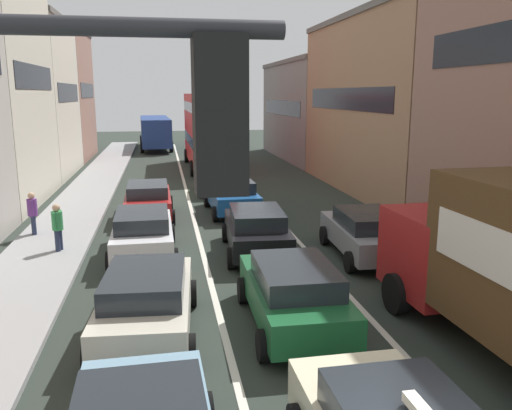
{
  "coord_description": "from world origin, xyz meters",
  "views": [
    {
      "loc": [
        -2.86,
        -4.04,
        5.07
      ],
      "look_at": [
        0.0,
        12.0,
        1.6
      ],
      "focal_mm": 36.8,
      "sensor_mm": 36.0,
      "label": 1
    }
  ],
  "objects_px": {
    "sedan_right_lane_behind_truck": "(366,233)",
    "bus_mid_queue_primary": "(207,127)",
    "coupe_centre_lane_fourth": "(232,195)",
    "pedestrian_mid_sidewalk": "(58,226)",
    "sedan_left_lane_fourth": "(148,199)",
    "hatchback_centre_lane_third": "(256,230)",
    "sedan_centre_lane_fifth": "(218,177)",
    "sedan_left_lane_third": "(143,232)",
    "pedestrian_near_kerb": "(33,212)",
    "bus_far_queue_secondary": "(155,130)",
    "sedan_centre_lane_second": "(294,292)",
    "wagon_left_lane_second": "(147,300)"
  },
  "relations": [
    {
      "from": "sedan_right_lane_behind_truck",
      "to": "bus_mid_queue_primary",
      "type": "bearing_deg",
      "value": 11.56
    },
    {
      "from": "coupe_centre_lane_fourth",
      "to": "pedestrian_mid_sidewalk",
      "type": "bearing_deg",
      "value": 126.46
    },
    {
      "from": "sedan_left_lane_fourth",
      "to": "hatchback_centre_lane_third",
      "type": "bearing_deg",
      "value": -148.37
    },
    {
      "from": "sedan_left_lane_fourth",
      "to": "sedan_centre_lane_fifth",
      "type": "xyz_separation_m",
      "value": [
        3.44,
        5.42,
        0.0
      ]
    },
    {
      "from": "sedan_left_lane_third",
      "to": "pedestrian_near_kerb",
      "type": "height_order",
      "value": "pedestrian_near_kerb"
    },
    {
      "from": "pedestrian_mid_sidewalk",
      "to": "sedan_right_lane_behind_truck",
      "type": "bearing_deg",
      "value": 3.05
    },
    {
      "from": "sedan_left_lane_third",
      "to": "coupe_centre_lane_fourth",
      "type": "xyz_separation_m",
      "value": [
        3.57,
        5.64,
        0.0
      ]
    },
    {
      "from": "bus_far_queue_secondary",
      "to": "sedan_centre_lane_fifth",
      "type": "bearing_deg",
      "value": -173.94
    },
    {
      "from": "sedan_centre_lane_second",
      "to": "bus_far_queue_secondary",
      "type": "height_order",
      "value": "bus_far_queue_secondary"
    },
    {
      "from": "hatchback_centre_lane_third",
      "to": "pedestrian_mid_sidewalk",
      "type": "xyz_separation_m",
      "value": [
        -6.25,
        0.99,
        0.15
      ]
    },
    {
      "from": "sedan_centre_lane_fifth",
      "to": "bus_mid_queue_primary",
      "type": "bearing_deg",
      "value": 1.11
    },
    {
      "from": "sedan_centre_lane_fifth",
      "to": "pedestrian_mid_sidewalk",
      "type": "relative_size",
      "value": 2.64
    },
    {
      "from": "bus_far_queue_secondary",
      "to": "coupe_centre_lane_fourth",
      "type": "bearing_deg",
      "value": -175.28
    },
    {
      "from": "bus_mid_queue_primary",
      "to": "pedestrian_mid_sidewalk",
      "type": "height_order",
      "value": "bus_mid_queue_primary"
    },
    {
      "from": "sedan_right_lane_behind_truck",
      "to": "pedestrian_mid_sidewalk",
      "type": "relative_size",
      "value": 2.64
    },
    {
      "from": "sedan_centre_lane_second",
      "to": "sedan_right_lane_behind_truck",
      "type": "height_order",
      "value": "same"
    },
    {
      "from": "sedan_right_lane_behind_truck",
      "to": "bus_mid_queue_primary",
      "type": "distance_m",
      "value": 21.05
    },
    {
      "from": "coupe_centre_lane_fourth",
      "to": "sedan_centre_lane_fifth",
      "type": "height_order",
      "value": "same"
    },
    {
      "from": "sedan_centre_lane_second",
      "to": "bus_mid_queue_primary",
      "type": "height_order",
      "value": "bus_mid_queue_primary"
    },
    {
      "from": "sedan_left_lane_fourth",
      "to": "pedestrian_near_kerb",
      "type": "xyz_separation_m",
      "value": [
        -3.97,
        -2.36,
        0.15
      ]
    },
    {
      "from": "hatchback_centre_lane_third",
      "to": "sedan_right_lane_behind_truck",
      "type": "distance_m",
      "value": 3.45
    },
    {
      "from": "wagon_left_lane_second",
      "to": "hatchback_centre_lane_third",
      "type": "relative_size",
      "value": 1.0
    },
    {
      "from": "bus_mid_queue_primary",
      "to": "pedestrian_mid_sidewalk",
      "type": "distance_m",
      "value": 19.91
    },
    {
      "from": "bus_far_queue_secondary",
      "to": "pedestrian_near_kerb",
      "type": "distance_m",
      "value": 30.9
    },
    {
      "from": "bus_far_queue_secondary",
      "to": "pedestrian_near_kerb",
      "type": "height_order",
      "value": "bus_far_queue_secondary"
    },
    {
      "from": "hatchback_centre_lane_third",
      "to": "coupe_centre_lane_fourth",
      "type": "height_order",
      "value": "same"
    },
    {
      "from": "sedan_centre_lane_second",
      "to": "wagon_left_lane_second",
      "type": "bearing_deg",
      "value": 88.75
    },
    {
      "from": "sedan_centre_lane_fifth",
      "to": "bus_far_queue_secondary",
      "type": "xyz_separation_m",
      "value": [
        -3.41,
        22.86,
        0.96
      ]
    },
    {
      "from": "wagon_left_lane_second",
      "to": "sedan_left_lane_fourth",
      "type": "distance_m",
      "value": 10.96
    },
    {
      "from": "coupe_centre_lane_fourth",
      "to": "bus_far_queue_secondary",
      "type": "xyz_separation_m",
      "value": [
        -3.49,
        27.91,
        0.96
      ]
    },
    {
      "from": "sedan_left_lane_third",
      "to": "sedan_right_lane_behind_truck",
      "type": "distance_m",
      "value": 7.01
    },
    {
      "from": "sedan_left_lane_third",
      "to": "coupe_centre_lane_fourth",
      "type": "bearing_deg",
      "value": -33.04
    },
    {
      "from": "bus_far_queue_secondary",
      "to": "bus_mid_queue_primary",
      "type": "bearing_deg",
      "value": -167.91
    },
    {
      "from": "wagon_left_lane_second",
      "to": "hatchback_centre_lane_third",
      "type": "height_order",
      "value": "same"
    },
    {
      "from": "sedan_right_lane_behind_truck",
      "to": "bus_far_queue_secondary",
      "type": "relative_size",
      "value": 0.41
    },
    {
      "from": "bus_mid_queue_primary",
      "to": "wagon_left_lane_second",
      "type": "bearing_deg",
      "value": 171.72
    },
    {
      "from": "sedan_left_lane_fourth",
      "to": "sedan_right_lane_behind_truck",
      "type": "bearing_deg",
      "value": -134.43
    },
    {
      "from": "sedan_left_lane_third",
      "to": "sedan_centre_lane_fifth",
      "type": "xyz_separation_m",
      "value": [
        3.49,
        10.7,
        0.0
      ]
    },
    {
      "from": "wagon_left_lane_second",
      "to": "coupe_centre_lane_fourth",
      "type": "relative_size",
      "value": 1.01
    },
    {
      "from": "sedan_left_lane_third",
      "to": "bus_mid_queue_primary",
      "type": "xyz_separation_m",
      "value": [
        3.73,
        19.44,
        2.03
      ]
    },
    {
      "from": "bus_far_queue_secondary",
      "to": "pedestrian_near_kerb",
      "type": "bearing_deg",
      "value": 170.14
    },
    {
      "from": "sedan_left_lane_third",
      "to": "bus_mid_queue_primary",
      "type": "relative_size",
      "value": 0.41
    },
    {
      "from": "sedan_centre_lane_fifth",
      "to": "hatchback_centre_lane_third",
      "type": "bearing_deg",
      "value": -176.78
    },
    {
      "from": "sedan_centre_lane_second",
      "to": "coupe_centre_lane_fourth",
      "type": "bearing_deg",
      "value": 0.2
    },
    {
      "from": "hatchback_centre_lane_third",
      "to": "bus_mid_queue_primary",
      "type": "relative_size",
      "value": 0.42
    },
    {
      "from": "sedan_centre_lane_second",
      "to": "sedan_left_lane_third",
      "type": "height_order",
      "value": "same"
    },
    {
      "from": "sedan_centre_lane_second",
      "to": "pedestrian_near_kerb",
      "type": "distance_m",
      "value": 11.41
    },
    {
      "from": "sedan_centre_lane_fifth",
      "to": "sedan_centre_lane_second",
      "type": "bearing_deg",
      "value": -177.49
    },
    {
      "from": "sedan_centre_lane_fifth",
      "to": "pedestrian_mid_sidewalk",
      "type": "distance_m",
      "value": 11.76
    },
    {
      "from": "pedestrian_near_kerb",
      "to": "bus_far_queue_secondary",
      "type": "bearing_deg",
      "value": 71.07
    }
  ]
}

